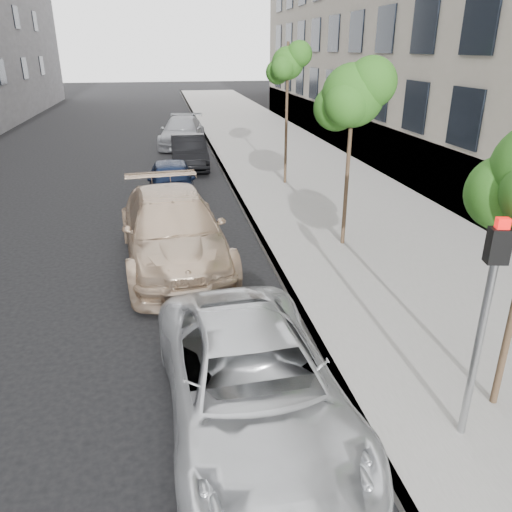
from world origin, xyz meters
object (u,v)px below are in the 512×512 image
object	(u,v)px
tree_far	(288,64)
sedan_rear	(182,132)
suv	(173,230)
signal_pole	(486,307)
sedan_blue	(172,181)
minivan	(252,383)
sedan_black	(189,152)
tree_mid	(354,95)

from	to	relation	value
tree_far	sedan_rear	world-z (taller)	tree_far
suv	sedan_rear	xyz separation A→B (m)	(0.94, 15.91, -0.10)
tree_far	signal_pole	xyz separation A→B (m)	(-0.82, -13.48, -2.35)
sedan_blue	sedan_rear	size ratio (longest dim) A/B	0.77
signal_pole	sedan_blue	bearing A→B (deg)	117.94
tree_far	minivan	distance (m)	13.65
sedan_blue	sedan_black	world-z (taller)	sedan_black
sedan_rear	minivan	bearing A→B (deg)	-81.09
signal_pole	sedan_rear	bearing A→B (deg)	108.79
tree_far	signal_pole	distance (m)	13.70
signal_pole	sedan_black	world-z (taller)	signal_pole
tree_mid	suv	bearing A→B (deg)	-178.01
signal_pole	minivan	world-z (taller)	signal_pole
sedan_blue	tree_mid	bearing A→B (deg)	-51.45
sedan_blue	sedan_rear	world-z (taller)	sedan_rear
sedan_black	signal_pole	bearing A→B (deg)	-81.61
minivan	sedan_black	size ratio (longest dim) A/B	1.19
sedan_black	sedan_rear	bearing A→B (deg)	90.24
tree_far	sedan_black	bearing A→B (deg)	131.87
suv	sedan_blue	distance (m)	5.50
signal_pole	suv	bearing A→B (deg)	129.88
tree_mid	tree_far	xyz separation A→B (m)	(-0.00, 6.50, 0.52)
suv	sedan_rear	world-z (taller)	suv
sedan_black	sedan_rear	distance (m)	5.43
minivan	sedan_black	world-z (taller)	minivan
tree_mid	sedan_rear	bearing A→B (deg)	102.43
minivan	sedan_rear	size ratio (longest dim) A/B	0.97
suv	tree_far	bearing A→B (deg)	51.66
tree_mid	signal_pole	size ratio (longest dim) A/B	1.53
signal_pole	sedan_black	distance (m)	17.55
tree_mid	sedan_rear	world-z (taller)	tree_mid
tree_far	sedan_blue	xyz separation A→B (m)	(-4.31, -1.16, -3.71)
tree_mid	sedan_rear	xyz separation A→B (m)	(-3.47, 15.75, -3.12)
sedan_blue	suv	bearing A→B (deg)	-91.41
tree_far	sedan_blue	size ratio (longest dim) A/B	1.26
tree_mid	tree_far	bearing A→B (deg)	90.00
minivan	sedan_blue	xyz separation A→B (m)	(-0.77, 11.50, -0.02)
tree_far	sedan_blue	world-z (taller)	tree_far
minivan	sedan_rear	distance (m)	21.92
sedan_rear	signal_pole	bearing A→B (deg)	-74.28
tree_mid	sedan_blue	distance (m)	7.57
minivan	sedan_black	bearing A→B (deg)	86.92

